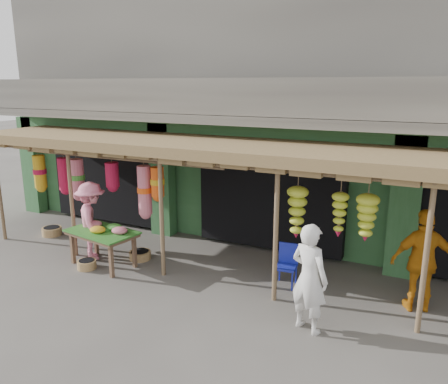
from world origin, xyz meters
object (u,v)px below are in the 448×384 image
at_px(blue_chair, 287,262).
at_px(person_vendor, 423,261).
at_px(flower_table, 103,233).
at_px(person_shopper, 92,221).
at_px(person_front, 309,278).

bearing_deg(blue_chair, person_vendor, -3.28).
bearing_deg(blue_chair, flower_table, -171.83).
xyz_separation_m(person_vendor, person_shopper, (-6.96, -0.74, -0.03)).
bearing_deg(person_shopper, blue_chair, -129.49).
bearing_deg(person_front, flower_table, 14.12).
bearing_deg(person_shopper, flower_table, -160.17).
height_order(flower_table, person_shopper, person_shopper).
distance_m(flower_table, person_vendor, 6.51).
xyz_separation_m(person_front, person_shopper, (-5.34, 0.79, -0.01)).
distance_m(person_vendor, person_shopper, 7.00).
distance_m(flower_table, person_shopper, 0.58).
xyz_separation_m(flower_table, person_vendor, (6.44, 0.95, 0.18)).
bearing_deg(blue_chair, person_front, -64.67).
relative_size(person_vendor, person_shopper, 1.04).
bearing_deg(person_vendor, blue_chair, -21.31).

